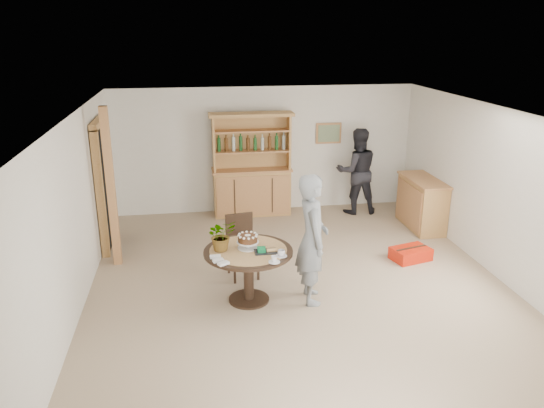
{
  "coord_description": "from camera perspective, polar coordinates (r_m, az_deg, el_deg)",
  "views": [
    {
      "loc": [
        -1.47,
        -6.82,
        3.59
      ],
      "look_at": [
        -0.29,
        0.67,
        1.05
      ],
      "focal_mm": 35.0,
      "sensor_mm": 36.0,
      "label": 1
    }
  ],
  "objects": [
    {
      "name": "gift_tray",
      "position": [
        7.02,
        -0.71,
        -5.02
      ],
      "size": [
        0.3,
        0.2,
        0.08
      ],
      "color": "black",
      "rests_on": "dining_table"
    },
    {
      "name": "pine_post",
      "position": [
        8.44,
        -16.94,
        1.61
      ],
      "size": [
        0.12,
        0.12,
        2.5
      ],
      "primitive_type": "cube",
      "color": "#B7834D",
      "rests_on": "ground"
    },
    {
      "name": "red_suitcase",
      "position": [
        8.9,
        14.68,
        -5.2
      ],
      "size": [
        0.68,
        0.54,
        0.21
      ],
      "rotation": [
        0.0,
        0.0,
        0.27
      ],
      "color": "red",
      "rests_on": "ground"
    },
    {
      "name": "room_shell",
      "position": [
        7.22,
        3.15,
        3.66
      ],
      "size": [
        6.04,
        7.04,
        2.52
      ],
      "color": "white",
      "rests_on": "ground"
    },
    {
      "name": "flower_vase",
      "position": [
        7.06,
        -5.47,
        -3.35
      ],
      "size": [
        0.47,
        0.44,
        0.42
      ],
      "primitive_type": "imported",
      "rotation": [
        0.0,
        0.0,
        0.35
      ],
      "color": "#3F7233",
      "rests_on": "dining_table"
    },
    {
      "name": "dining_table",
      "position": [
        7.18,
        -2.55,
        -6.06
      ],
      "size": [
        1.2,
        1.2,
        0.76
      ],
      "color": "black",
      "rests_on": "ground"
    },
    {
      "name": "adult_person",
      "position": [
        10.69,
        9.11,
        3.51
      ],
      "size": [
        0.86,
        0.68,
        1.72
      ],
      "primitive_type": "imported",
      "rotation": [
        0.0,
        0.0,
        3.11
      ],
      "color": "black",
      "rests_on": "ground"
    },
    {
      "name": "doorway",
      "position": [
        9.28,
        -17.67,
        2.11
      ],
      "size": [
        0.13,
        1.1,
        2.18
      ],
      "color": "black",
      "rests_on": "ground"
    },
    {
      "name": "napkins",
      "position": [
        6.8,
        -5.73,
        -6.03
      ],
      "size": [
        0.24,
        0.33,
        0.03
      ],
      "color": "white",
      "rests_on": "dining_table"
    },
    {
      "name": "teen_boy",
      "position": [
        7.11,
        4.34,
        -3.78
      ],
      "size": [
        0.46,
        0.68,
        1.8
      ],
      "primitive_type": "imported",
      "rotation": [
        0.0,
        0.0,
        1.52
      ],
      "color": "slate",
      "rests_on": "ground"
    },
    {
      "name": "hutch",
      "position": [
        10.53,
        -2.19,
        2.52
      ],
      "size": [
        1.62,
        0.54,
        2.04
      ],
      "color": "tan",
      "rests_on": "ground"
    },
    {
      "name": "coffee_cup_a",
      "position": [
        6.9,
        1.0,
        -5.33
      ],
      "size": [
        0.15,
        0.15,
        0.09
      ],
      "color": "silver",
      "rests_on": "dining_table"
    },
    {
      "name": "dining_chair",
      "position": [
        7.96,
        -3.32,
        -4.06
      ],
      "size": [
        0.49,
        0.49,
        0.95
      ],
      "rotation": [
        0.0,
        0.0,
        0.18
      ],
      "color": "black",
      "rests_on": "ground"
    },
    {
      "name": "sideboard",
      "position": [
        10.25,
        15.81,
        0.1
      ],
      "size": [
        0.54,
        1.26,
        0.94
      ],
      "color": "tan",
      "rests_on": "ground"
    },
    {
      "name": "coffee_cup_b",
      "position": [
        6.73,
        0.24,
        -6.01
      ],
      "size": [
        0.15,
        0.15,
        0.08
      ],
      "color": "silver",
      "rests_on": "dining_table"
    },
    {
      "name": "ground",
      "position": [
        7.84,
        2.92,
        -8.74
      ],
      "size": [
        7.0,
        7.0,
        0.0
      ],
      "primitive_type": "plane",
      "color": "tan",
      "rests_on": "ground"
    },
    {
      "name": "birthday_cake",
      "position": [
        7.12,
        -2.63,
        -3.85
      ],
      "size": [
        0.3,
        0.3,
        0.2
      ],
      "color": "white",
      "rests_on": "dining_table"
    }
  ]
}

